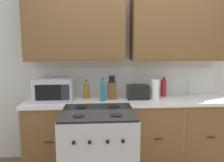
% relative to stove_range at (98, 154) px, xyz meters
% --- Properties ---
extents(wall_unit, '(3.85, 0.40, 2.60)m').
position_rel_stove_range_xyz_m(wall_unit, '(0.41, 0.83, 1.19)').
color(wall_unit, silver).
rests_on(wall_unit, ground_plane).
extents(counter_run, '(2.68, 0.64, 0.91)m').
position_rel_stove_range_xyz_m(counter_run, '(0.41, 0.63, -0.00)').
color(counter_run, black).
rests_on(counter_run, ground_plane).
extents(stove_range, '(0.76, 0.68, 0.95)m').
position_rel_stove_range_xyz_m(stove_range, '(0.00, 0.00, 0.00)').
color(stove_range, '#B7B7BC').
rests_on(stove_range, ground_plane).
extents(microwave, '(0.48, 0.37, 0.28)m').
position_rel_stove_range_xyz_m(microwave, '(-0.55, 0.63, 0.58)').
color(microwave, '#B7B7BC').
rests_on(microwave, counter_run).
extents(toaster, '(0.28, 0.18, 0.19)m').
position_rel_stove_range_xyz_m(toaster, '(0.53, 0.64, 0.54)').
color(toaster, black).
rests_on(toaster, counter_run).
extents(knife_block, '(0.11, 0.14, 0.31)m').
position_rel_stove_range_xyz_m(knife_block, '(0.19, 0.68, 0.56)').
color(knife_block, brown).
rests_on(knife_block, counter_run).
extents(sink_faucet, '(0.02, 0.02, 0.20)m').
position_rel_stove_range_xyz_m(sink_faucet, '(1.31, 0.84, 0.54)').
color(sink_faucet, '#B2B5BA').
rests_on(sink_faucet, counter_run).
extents(paper_towel_roll, '(0.12, 0.12, 0.26)m').
position_rel_stove_range_xyz_m(paper_towel_roll, '(0.76, 0.63, 0.57)').
color(paper_towel_roll, white).
rests_on(paper_towel_roll, counter_run).
extents(bottle_teal, '(0.06, 0.06, 0.29)m').
position_rel_stove_range_xyz_m(bottle_teal, '(0.07, 0.56, 0.58)').
color(bottle_teal, '#1E707A').
rests_on(bottle_teal, counter_run).
extents(bottle_amber, '(0.07, 0.07, 0.25)m').
position_rel_stove_range_xyz_m(bottle_amber, '(-0.14, 0.72, 0.56)').
color(bottle_amber, '#9E6619').
rests_on(bottle_amber, counter_run).
extents(bottle_red, '(0.08, 0.08, 0.27)m').
position_rel_stove_range_xyz_m(bottle_red, '(0.93, 0.78, 0.57)').
color(bottle_red, maroon).
rests_on(bottle_red, counter_run).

